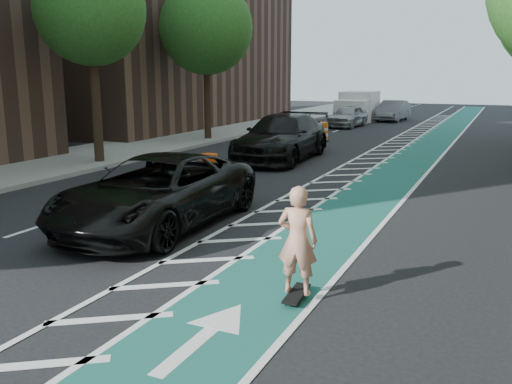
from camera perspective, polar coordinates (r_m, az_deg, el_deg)
The scene contains 17 objects.
ground at distance 11.22m, azimuth -11.89°, elevation -5.98°, with size 120.00×120.00×0.00m, color black.
bike_lane at distance 19.12m, azimuth 14.04°, elevation 1.50°, with size 2.00×90.00×0.01m, color #18544D.
buffer_strip at distance 19.45m, azimuth 9.71°, elevation 1.87°, with size 1.40×90.00×0.01m, color silver.
sidewalk_left at distance 24.67m, azimuth -15.79°, elevation 3.93°, with size 5.00×90.00×0.15m, color gray.
curb_left at distance 23.15m, azimuth -11.16°, elevation 3.66°, with size 0.12×90.00×0.16m, color gray.
tree_l_c at distance 21.99m, azimuth -16.90°, elevation 17.81°, with size 4.20×4.20×7.90m.
tree_l_d at distance 28.48m, azimuth -5.71°, elevation 16.89°, with size 4.20×4.20×7.90m.
skateboard at distance 8.68m, azimuth 4.30°, elevation -10.63°, with size 0.31×0.87×0.12m.
skateboarder at distance 8.38m, azimuth 4.40°, elevation -5.08°, with size 0.63×0.41×1.72m, color tan.
suv_near at distance 12.70m, azimuth -10.33°, elevation 0.05°, with size 2.71×5.88×1.64m, color black.
suv_far at distance 22.43m, azimuth 2.74°, elevation 5.77°, with size 2.59×6.36×1.85m, color black.
car_silver at distance 36.95m, azimuth 9.64°, elevation 7.88°, with size 1.71×4.24×1.45m, color #95959A.
car_grey at distance 42.61m, azimuth 14.21°, elevation 8.30°, with size 1.62×4.65×1.53m, color slate.
box_truck at distance 41.61m, azimuth 10.63°, elevation 8.72°, with size 2.51×5.33×2.19m.
barrel_a at distance 17.65m, azimuth -4.93°, elevation 2.40°, with size 0.69×0.69×0.95m.
barrel_b at distance 22.89m, azimuth -1.23°, elevation 4.56°, with size 0.60×0.60×0.81m.
barrel_c at distance 28.97m, azimuth 7.00°, elevation 6.27°, with size 0.73×0.73×0.99m.
Camera 1 is at (6.48, -8.48, 3.47)m, focal length 38.00 mm.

